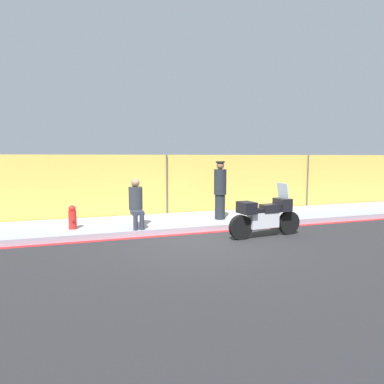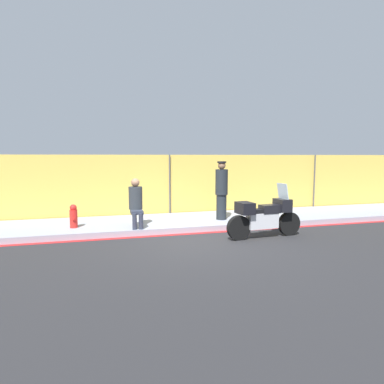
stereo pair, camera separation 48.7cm
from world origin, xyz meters
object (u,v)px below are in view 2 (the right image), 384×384
Objects in this scene: motorcycle at (264,216)px; fire_hydrant at (74,216)px; person_seated_on_curb at (136,200)px; officer_standing at (222,190)px.

motorcycle is 3.32× the size of fire_hydrant.
person_seated_on_curb is at bearing 149.76° from motorcycle.
motorcycle is at bearing -76.57° from officer_standing.
officer_standing is 4.47m from fire_hydrant.
motorcycle is 3.57m from person_seated_on_curb.
motorcycle is 1.19× the size of officer_standing.
person_seated_on_curb is at bearing -11.36° from fire_hydrant.
officer_standing is at bearing 8.49° from person_seated_on_curb.
person_seated_on_curb reaches higher than fire_hydrant.
officer_standing is at bearing 0.86° from fire_hydrant.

